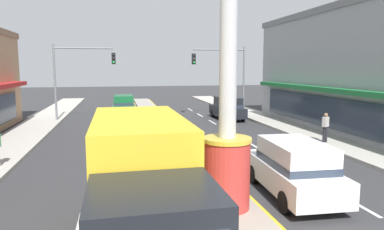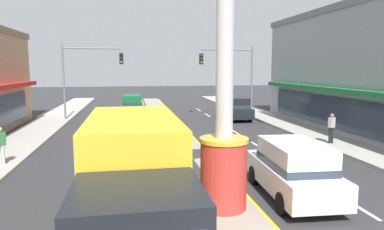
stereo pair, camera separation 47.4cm
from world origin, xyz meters
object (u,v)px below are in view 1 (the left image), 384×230
(traffic_light_left_side, at_px, (77,69))
(suv_far_left_oncoming, at_px, (227,108))
(pedestrian_far_side, at_px, (325,126))
(district_sign, at_px, (228,68))
(traffic_light_right_side, at_px, (225,69))
(box_truck_near_left_lane, at_px, (142,183))
(suv_near_right_lane, at_px, (294,168))
(suv_far_right_lane, at_px, (123,106))

(traffic_light_left_side, bearing_deg, suv_far_left_oncoming, -6.87)
(pedestrian_far_side, bearing_deg, district_sign, -136.74)
(traffic_light_right_side, distance_m, suv_far_left_oncoming, 3.70)
(traffic_light_left_side, distance_m, box_truck_near_left_lane, 22.29)
(traffic_light_left_side, height_order, suv_near_right_lane, traffic_light_left_side)
(district_sign, height_order, suv_far_left_oncoming, district_sign)
(box_truck_near_left_lane, bearing_deg, district_sign, 34.80)
(suv_far_left_oncoming, bearing_deg, suv_far_right_lane, 156.43)
(district_sign, distance_m, traffic_light_right_side, 21.20)
(suv_near_right_lane, bearing_deg, box_truck_near_left_lane, -153.24)
(traffic_light_left_side, distance_m, suv_far_left_oncoming, 12.67)
(traffic_light_right_side, distance_m, pedestrian_far_side, 13.06)
(pedestrian_far_side, bearing_deg, suv_far_left_oncoming, 102.01)
(suv_far_left_oncoming, bearing_deg, traffic_light_left_side, 173.13)
(suv_near_right_lane, bearing_deg, traffic_light_left_side, 114.74)
(traffic_light_right_side, xyz_separation_m, suv_near_right_lane, (-3.59, -19.45, -3.26))
(traffic_light_right_side, xyz_separation_m, box_truck_near_left_lane, (-8.86, -22.11, -2.55))
(traffic_light_right_side, distance_m, box_truck_near_left_lane, 23.95)
(traffic_light_left_side, xyz_separation_m, pedestrian_far_side, (14.45, -12.27, -3.13))
(district_sign, bearing_deg, box_truck_near_left_lane, -145.20)
(district_sign, xyz_separation_m, traffic_light_left_side, (-6.22, 20.02, -0.09))
(suv_near_right_lane, relative_size, box_truck_near_left_lane, 0.68)
(traffic_light_right_side, bearing_deg, suv_far_right_lane, 167.13)
(suv_near_right_lane, height_order, suv_far_right_lane, same)
(box_truck_near_left_lane, bearing_deg, suv_far_left_oncoming, 67.18)
(suv_far_right_lane, bearing_deg, suv_near_right_lane, -76.23)
(traffic_light_left_side, height_order, suv_far_left_oncoming, traffic_light_left_side)
(suv_near_right_lane, relative_size, suv_far_left_oncoming, 1.01)
(box_truck_near_left_lane, xyz_separation_m, suv_far_left_oncoming, (8.58, 20.39, -0.71))
(traffic_light_right_side, bearing_deg, suv_near_right_lane, -100.46)
(traffic_light_right_side, relative_size, box_truck_near_left_lane, 0.90)
(suv_far_left_oncoming, height_order, pedestrian_far_side, suv_far_left_oncoming)
(traffic_light_right_side, xyz_separation_m, suv_far_left_oncoming, (-0.28, -1.71, -3.26))
(traffic_light_right_side, bearing_deg, pedestrian_far_side, -80.86)
(traffic_light_right_side, bearing_deg, traffic_light_left_side, -178.85)
(suv_near_right_lane, xyz_separation_m, suv_far_left_oncoming, (3.30, 17.73, 0.00))
(suv_far_right_lane, relative_size, pedestrian_far_side, 2.79)
(suv_near_right_lane, bearing_deg, pedestrian_far_side, 51.02)
(traffic_light_left_side, bearing_deg, suv_near_right_lane, -65.26)
(district_sign, height_order, suv_far_right_lane, district_sign)
(district_sign, xyz_separation_m, suv_far_right_lane, (-2.63, 22.29, -3.35))
(suv_far_left_oncoming, bearing_deg, box_truck_near_left_lane, -112.82)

